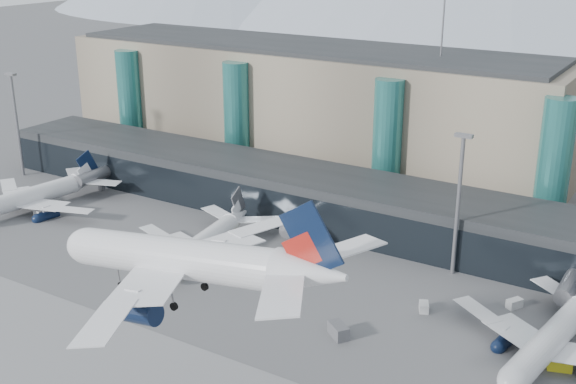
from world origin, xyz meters
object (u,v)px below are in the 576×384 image
(hero_jet, at_px, (202,252))
(veh_d, at_px, (514,304))
(veh_h, at_px, (167,262))
(lightmast_left, at_px, (16,119))
(veh_f, at_px, (61,186))
(veh_a, at_px, (39,213))
(jet_parked_right, at_px, (560,325))
(veh_c, at_px, (338,331))
(jet_parked_left, at_px, (41,188))
(veh_b, at_px, (242,237))
(veh_g, at_px, (424,307))
(veh_e, at_px, (560,363))
(lightmast_mid, at_px, (459,197))
(jet_parked_mid, at_px, (209,233))

(hero_jet, xyz_separation_m, veh_d, (20.57, 53.33, -24.94))
(veh_d, distance_m, veh_h, 60.26)
(lightmast_left, bearing_deg, veh_f, -9.08)
(hero_jet, distance_m, veh_h, 56.71)
(veh_a, bearing_deg, veh_h, 6.30)
(jet_parked_right, height_order, veh_c, jet_parked_right)
(jet_parked_left, height_order, veh_b, jet_parked_left)
(veh_d, distance_m, veh_g, 14.84)
(lightmast_left, height_order, veh_d, lightmast_left)
(veh_d, distance_m, veh_e, 17.44)
(veh_a, bearing_deg, veh_d, 21.02)
(hero_jet, height_order, veh_e, hero_jet)
(veh_a, relative_size, veh_g, 1.16)
(hero_jet, bearing_deg, jet_parked_left, 150.92)
(veh_c, bearing_deg, veh_a, -150.60)
(lightmast_left, height_order, veh_h, lightmast_left)
(veh_g, distance_m, veh_h, 46.41)
(lightmast_mid, bearing_deg, veh_c, -103.80)
(jet_parked_right, bearing_deg, veh_g, 96.35)
(veh_g, xyz_separation_m, veh_h, (-45.46, -9.32, 0.45))
(jet_parked_left, xyz_separation_m, veh_d, (100.91, 8.73, -3.58))
(lightmast_mid, bearing_deg, jet_parked_left, -169.98)
(jet_parked_left, distance_m, jet_parked_mid, 46.12)
(jet_parked_left, relative_size, veh_c, 9.48)
(lightmast_left, bearing_deg, jet_parked_left, -29.88)
(jet_parked_left, distance_m, veh_c, 82.12)
(lightmast_left, bearing_deg, jet_parked_mid, -10.55)
(lightmast_left, relative_size, veh_e, 7.86)
(veh_c, bearing_deg, veh_e, 52.22)
(veh_b, xyz_separation_m, veh_e, (63.10, -13.53, 0.27))
(veh_g, bearing_deg, veh_e, 51.14)
(veh_a, xyz_separation_m, veh_f, (-9.27, 14.32, 0.06))
(lightmast_left, xyz_separation_m, veh_h, (65.28, -21.82, -13.26))
(jet_parked_left, relative_size, veh_f, 11.48)
(veh_e, distance_m, veh_f, 117.28)
(jet_parked_right, distance_m, veh_a, 105.68)
(jet_parked_right, xyz_separation_m, veh_e, (1.42, -4.79, -3.31))
(veh_b, bearing_deg, hero_jet, -156.56)
(hero_jet, distance_m, veh_f, 104.52)
(jet_parked_left, height_order, veh_h, jet_parked_left)
(jet_parked_mid, xyz_separation_m, veh_h, (-2.72, -9.15, -2.88))
(veh_a, bearing_deg, veh_c, 6.20)
(hero_jet, height_order, jet_parked_right, hero_jet)
(veh_f, xyz_separation_m, veh_h, (48.70, -19.17, 0.30))
(hero_jet, xyz_separation_m, veh_a, (-76.38, 40.21, -24.88))
(jet_parked_right, xyz_separation_m, veh_b, (-61.68, 8.74, -3.58))
(hero_jet, distance_m, veh_b, 66.70)
(veh_e, bearing_deg, lightmast_left, 154.17)
(veh_h, bearing_deg, veh_a, 165.67)
(veh_d, bearing_deg, veh_a, 128.07)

